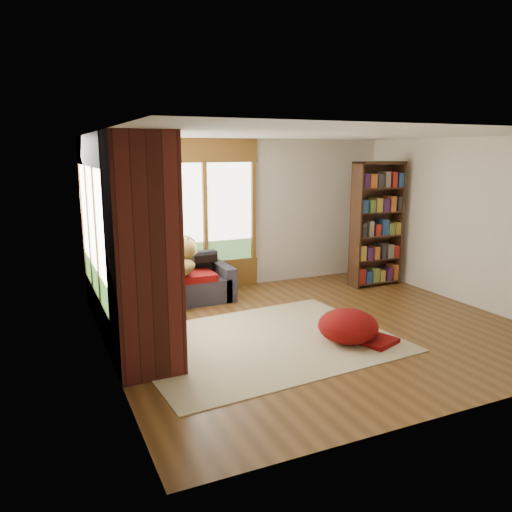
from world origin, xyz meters
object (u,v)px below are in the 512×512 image
object	(u,v)px
sectional_sofa	(147,292)
pouf	(348,325)
dog_tan	(173,258)
bookshelf	(377,224)
brick_chimney	(144,255)
area_rug	(265,342)
dog_brindle	(132,274)

from	to	relation	value
sectional_sofa	pouf	xyz separation A→B (m)	(2.05, -2.29, -0.08)
dog_tan	bookshelf	bearing A→B (deg)	-29.15
brick_chimney	bookshelf	size ratio (longest dim) A/B	1.17
sectional_sofa	area_rug	bearing A→B (deg)	-56.99
bookshelf	dog_tan	xyz separation A→B (m)	(-3.70, 0.12, -0.30)
area_rug	dog_tan	size ratio (longest dim) A/B	2.90
brick_chimney	dog_tan	distance (m)	2.22
brick_chimney	dog_tan	bearing A→B (deg)	67.16
sectional_sofa	bookshelf	size ratio (longest dim) A/B	0.99
sectional_sofa	bookshelf	distance (m)	4.18
brick_chimney	dog_brindle	bearing A→B (deg)	85.50
dog_tan	dog_brindle	xyz separation A→B (m)	(-0.73, -0.59, -0.05)
dog_tan	area_rug	bearing A→B (deg)	-96.74
bookshelf	dog_tan	world-z (taller)	bookshelf
area_rug	bookshelf	size ratio (longest dim) A/B	1.45
dog_tan	brick_chimney	bearing A→B (deg)	-140.11
pouf	dog_tan	world-z (taller)	dog_tan
brick_chimney	dog_tan	xyz separation A→B (m)	(0.84, 2.00, -0.49)
area_rug	dog_brindle	distance (m)	2.02
bookshelf	dog_brindle	distance (m)	4.47
bookshelf	brick_chimney	bearing A→B (deg)	-157.56
area_rug	dog_tan	xyz separation A→B (m)	(-0.68, 1.82, 0.80)
area_rug	sectional_sofa	bearing A→B (deg)	119.89
sectional_sofa	dog_tan	distance (m)	0.64
dog_tan	sectional_sofa	bearing A→B (deg)	145.31
brick_chimney	area_rug	world-z (taller)	brick_chimney
pouf	area_rug	bearing A→B (deg)	156.80
sectional_sofa	dog_tan	xyz separation A→B (m)	(0.39, -0.05, 0.51)
area_rug	pouf	size ratio (longest dim) A/B	4.19
bookshelf	dog_brindle	size ratio (longest dim) A/B	2.41
bookshelf	pouf	bearing A→B (deg)	-133.95
brick_chimney	pouf	world-z (taller)	brick_chimney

